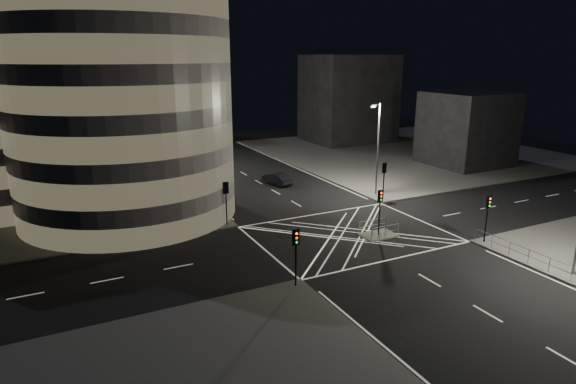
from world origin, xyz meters
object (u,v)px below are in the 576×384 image
traffic_signal_island (380,204)px  street_lamp_left_far (160,131)px  street_lamp_right_far (378,146)px  central_island (378,235)px  traffic_signal_nl (296,247)px  street_lamp_left_near (201,157)px  traffic_signal_nr (488,210)px  sedan (277,179)px  traffic_signal_fl (226,195)px  traffic_signal_fr (384,174)px

traffic_signal_island → street_lamp_left_far: 33.61m
traffic_signal_island → street_lamp_right_far: 13.13m
central_island → traffic_signal_nl: bearing=-153.9°
street_lamp_right_far → street_lamp_left_near: bearing=171.0°
traffic_signal_nr → street_lamp_right_far: (0.64, 15.80, 2.63)m
central_island → sedan: (-0.50, 19.48, 0.63)m
street_lamp_left_near → street_lamp_right_far: 19.11m
sedan → traffic_signal_nr: bearing=92.5°
traffic_signal_fl → street_lamp_left_near: bearing=97.0°
traffic_signal_fl → traffic_signal_fr: bearing=0.0°
traffic_signal_island → street_lamp_right_far: (7.44, 10.50, 2.63)m
traffic_signal_nr → sedan: 25.93m
central_island → traffic_signal_fl: (-10.80, 8.30, 2.84)m
traffic_signal_fl → street_lamp_left_near: 5.86m
street_lamp_left_far → street_lamp_right_far: (18.87, -21.00, 0.00)m
traffic_signal_fl → traffic_signal_nl: same height
street_lamp_left_near → street_lamp_left_far: (0.00, 18.00, 0.00)m
traffic_signal_island → street_lamp_right_far: street_lamp_right_far is taller
traffic_signal_nr → street_lamp_left_near: 26.32m
street_lamp_right_far → traffic_signal_nr: bearing=-92.3°
traffic_signal_fl → street_lamp_right_far: street_lamp_right_far is taller
traffic_signal_island → street_lamp_left_far: size_ratio=0.40×
traffic_signal_fl → sedan: traffic_signal_fl is taller
central_island → street_lamp_right_far: street_lamp_right_far is taller
central_island → traffic_signal_fl: bearing=142.5°
street_lamp_left_near → street_lamp_left_far: bearing=90.0°
central_island → street_lamp_right_far: size_ratio=0.30×
traffic_signal_fr → central_island: bearing=-129.3°
traffic_signal_nr → traffic_signal_nl: bearing=180.0°
traffic_signal_fr → sedan: size_ratio=0.94×
traffic_signal_fr → sedan: traffic_signal_fr is taller
street_lamp_left_near → traffic_signal_nl: bearing=-88.1°
street_lamp_right_far → traffic_signal_fl: bearing=-173.1°
traffic_signal_nr → sedan: (-7.30, 24.78, -2.21)m
traffic_signal_island → sedan: bearing=91.5°
traffic_signal_nl → traffic_signal_nr: (17.60, 0.00, 0.00)m
street_lamp_left_far → sedan: size_ratio=2.34×
street_lamp_left_far → sedan: (10.94, -12.02, -4.84)m
traffic_signal_nr → traffic_signal_island: (-6.80, 5.30, 0.00)m
traffic_signal_fl → traffic_signal_island: bearing=-37.5°
traffic_signal_nl → sedan: size_ratio=0.94×
traffic_signal_nl → street_lamp_left_near: bearing=91.9°
street_lamp_left_far → street_lamp_right_far: 28.23m
central_island → traffic_signal_fr: bearing=50.7°
street_lamp_left_near → traffic_signal_fr: bearing=-15.9°
traffic_signal_nl → sedan: 26.93m
traffic_signal_nl → sedan: (10.30, 24.78, -2.21)m
traffic_signal_fr → street_lamp_right_far: street_lamp_right_far is taller
traffic_signal_nl → street_lamp_left_far: (-0.64, 36.80, 2.63)m
sedan → central_island: bearing=77.6°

